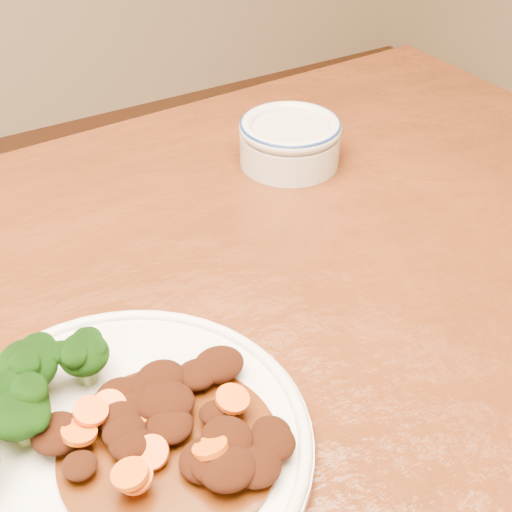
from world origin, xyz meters
TOP-DOWN VIEW (x-y plane):
  - dining_table at (0.00, 0.00)m, footprint 1.54×0.97m
  - dinner_plate at (-0.01, -0.06)m, footprint 0.30×0.30m
  - broccoli_florets at (-0.06, -0.01)m, footprint 0.14×0.11m
  - mince_stew at (0.03, -0.08)m, footprint 0.18×0.17m
  - dip_bowl at (0.34, 0.25)m, footprint 0.13×0.13m

SIDE VIEW (x-z plane):
  - dining_table at x=0.00m, z-range 0.30..1.05m
  - dinner_plate at x=-0.01m, z-range 0.75..0.77m
  - mince_stew at x=0.03m, z-range 0.76..0.79m
  - dip_bowl at x=0.34m, z-range 0.75..0.81m
  - broccoli_florets at x=-0.06m, z-range 0.77..0.82m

